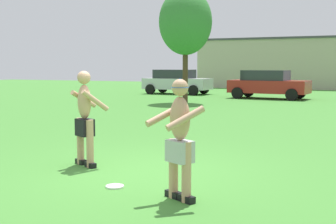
{
  "coord_description": "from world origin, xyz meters",
  "views": [
    {
      "loc": [
        3.57,
        -6.79,
        1.82
      ],
      "look_at": [
        0.12,
        1.04,
        0.94
      ],
      "focal_mm": 47.96,
      "sensor_mm": 36.0,
      "label": 1
    }
  ],
  "objects_px": {
    "player_with_cap": "(179,134)",
    "car_silver_mid_lot": "(177,81)",
    "player_in_black": "(85,116)",
    "car_red_near_post": "(268,84)",
    "tree_left_field": "(185,22)",
    "frisbee": "(115,186)"
  },
  "relations": [
    {
      "from": "player_with_cap",
      "to": "frisbee",
      "type": "height_order",
      "value": "player_with_cap"
    },
    {
      "from": "car_red_near_post",
      "to": "tree_left_field",
      "type": "relative_size",
      "value": 0.8
    },
    {
      "from": "player_in_black",
      "to": "tree_left_field",
      "type": "height_order",
      "value": "tree_left_field"
    },
    {
      "from": "player_in_black",
      "to": "player_with_cap",
      "type": "bearing_deg",
      "value": -27.94
    },
    {
      "from": "car_red_near_post",
      "to": "frisbee",
      "type": "bearing_deg",
      "value": -85.32
    },
    {
      "from": "player_in_black",
      "to": "frisbee",
      "type": "xyz_separation_m",
      "value": [
        1.24,
        -1.06,
        -0.9
      ]
    },
    {
      "from": "player_in_black",
      "to": "frisbee",
      "type": "bearing_deg",
      "value": -40.66
    },
    {
      "from": "player_in_black",
      "to": "car_red_near_post",
      "type": "bearing_deg",
      "value": 91.1
    },
    {
      "from": "player_in_black",
      "to": "car_silver_mid_lot",
      "type": "height_order",
      "value": "player_in_black"
    },
    {
      "from": "frisbee",
      "to": "tree_left_field",
      "type": "relative_size",
      "value": 0.05
    },
    {
      "from": "player_in_black",
      "to": "car_silver_mid_lot",
      "type": "xyz_separation_m",
      "value": [
        -6.6,
        20.06,
        -0.09
      ]
    },
    {
      "from": "player_with_cap",
      "to": "car_silver_mid_lot",
      "type": "distance_m",
      "value": 23.13
    },
    {
      "from": "tree_left_field",
      "to": "player_with_cap",
      "type": "bearing_deg",
      "value": -68.65
    },
    {
      "from": "player_with_cap",
      "to": "car_red_near_post",
      "type": "xyz_separation_m",
      "value": [
        -2.72,
        19.6,
        -0.08
      ]
    },
    {
      "from": "player_with_cap",
      "to": "car_red_near_post",
      "type": "relative_size",
      "value": 0.37
    },
    {
      "from": "player_in_black",
      "to": "car_silver_mid_lot",
      "type": "bearing_deg",
      "value": 108.2
    },
    {
      "from": "player_with_cap",
      "to": "frisbee",
      "type": "relative_size",
      "value": 5.99
    },
    {
      "from": "car_silver_mid_lot",
      "to": "tree_left_field",
      "type": "xyz_separation_m",
      "value": [
        3.07,
        -6.24,
        3.11
      ]
    },
    {
      "from": "player_in_black",
      "to": "car_red_near_post",
      "type": "relative_size",
      "value": 0.39
    },
    {
      "from": "tree_left_field",
      "to": "player_in_black",
      "type": "bearing_deg",
      "value": -75.7
    },
    {
      "from": "player_with_cap",
      "to": "car_silver_mid_lot",
      "type": "relative_size",
      "value": 0.38
    },
    {
      "from": "frisbee",
      "to": "car_silver_mid_lot",
      "type": "relative_size",
      "value": 0.06
    }
  ]
}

